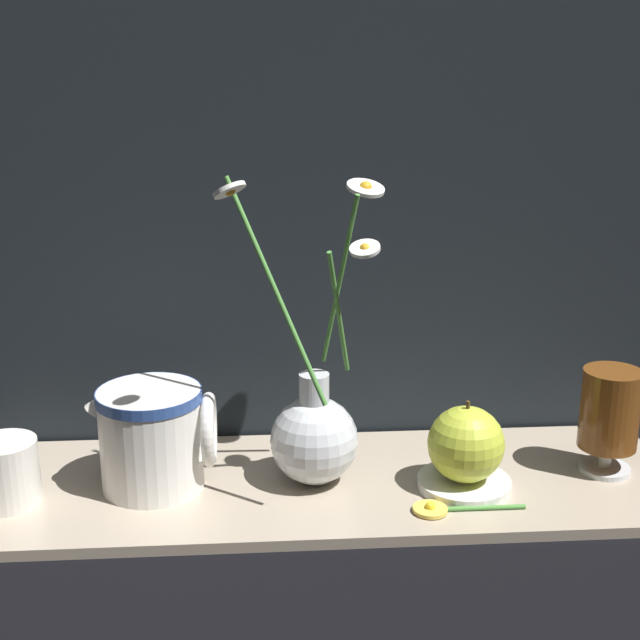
{
  "coord_description": "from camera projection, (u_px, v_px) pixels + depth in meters",
  "views": [
    {
      "loc": [
        -0.07,
        -0.89,
        0.47
      ],
      "look_at": [
        -0.0,
        0.0,
        0.2
      ],
      "focal_mm": 50.0,
      "sensor_mm": 36.0,
      "label": 1
    }
  ],
  "objects": [
    {
      "name": "orange_fruit",
      "position": [
        466.0,
        444.0,
        0.95
      ],
      "size": [
        0.08,
        0.08,
        0.09
      ],
      "color": "#B7C638",
      "rests_on": "saucer_plate"
    },
    {
      "name": "yellow_mug",
      "position": [
        3.0,
        472.0,
        0.93
      ],
      "size": [
        0.08,
        0.07,
        0.07
      ],
      "color": "silver",
      "rests_on": "shelf"
    },
    {
      "name": "shelf",
      "position": [
        322.0,
        485.0,
        0.99
      ],
      "size": [
        0.79,
        0.25,
        0.01
      ],
      "color": "tan",
      "rests_on": "ground_plane"
    },
    {
      "name": "ceramic_pitcher",
      "position": [
        154.0,
        432.0,
        0.96
      ],
      "size": [
        0.14,
        0.11,
        0.12
      ],
      "color": "white",
      "rests_on": "shelf"
    },
    {
      "name": "saucer_plate",
      "position": [
        464.0,
        483.0,
        0.97
      ],
      "size": [
        0.1,
        0.1,
        0.01
      ],
      "color": "white",
      "rests_on": "shelf"
    },
    {
      "name": "ground_plane",
      "position": [
        322.0,
        490.0,
        0.99
      ],
      "size": [
        6.0,
        6.0,
        0.0
      ],
      "primitive_type": "plane",
      "color": "black"
    },
    {
      "name": "loose_daisy",
      "position": [
        443.0,
        509.0,
        0.92
      ],
      "size": [
        0.12,
        0.04,
        0.01
      ],
      "color": "#4C8E3D",
      "rests_on": "shelf"
    },
    {
      "name": "vase_with_flowers",
      "position": [
        315.0,
        432.0,
        0.97
      ],
      "size": [
        0.19,
        0.17,
        0.35
      ],
      "color": "silver",
      "rests_on": "shelf"
    },
    {
      "name": "tea_glass",
      "position": [
        609.0,
        412.0,
        0.99
      ],
      "size": [
        0.07,
        0.07,
        0.12
      ],
      "color": "silver",
      "rests_on": "shelf"
    }
  ]
}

